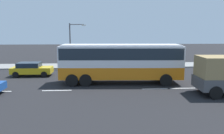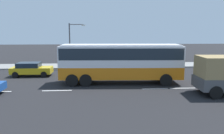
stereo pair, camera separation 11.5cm
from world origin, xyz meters
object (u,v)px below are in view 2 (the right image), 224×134
Objects in this scene: coach_bus at (121,59)px; pedestrian_near_curb at (129,58)px; car_yellow_taxi at (31,69)px; street_lamp at (72,42)px.

coach_bus is 6.40× the size of pedestrian_near_curb.
coach_bus reaches higher than pedestrian_near_curb.
car_yellow_taxi is 12.61m from pedestrian_near_curb.
street_lamp is (-7.52, -0.77, 2.34)m from pedestrian_near_curb.
pedestrian_near_curb is at bearing 79.75° from coach_bus.
pedestrian_near_curb is 0.31× the size of street_lamp.
street_lamp is at bearing -127.83° from pedestrian_near_curb.
car_yellow_taxi is 2.43× the size of pedestrian_near_curb.
car_yellow_taxi is 0.75× the size of street_lamp.
car_yellow_taxi is at bearing -131.68° from street_lamp.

